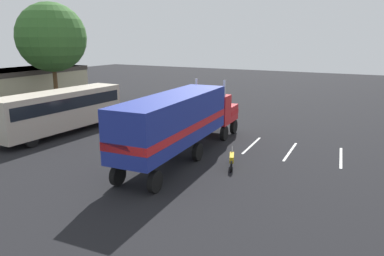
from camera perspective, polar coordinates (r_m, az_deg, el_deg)
ground_plane at (r=27.75m, az=3.00°, el=-1.45°), size 120.00×120.00×0.00m
lane_stripe_near at (r=25.95m, az=9.42°, el=-2.71°), size 4.40×0.39×0.01m
lane_stripe_mid at (r=25.09m, az=15.26°, el=-3.60°), size 4.40×0.37×0.01m
lane_stripe_far at (r=24.90m, az=22.48°, el=-4.33°), size 4.39×0.65×0.01m
semi_truck at (r=22.36m, az=-1.59°, el=1.46°), size 14.31×3.84×4.50m
person_bystander at (r=24.10m, az=-7.52°, el=-1.73°), size 0.34×0.46×1.63m
parked_bus at (r=30.12m, az=-20.02°, el=2.98°), size 11.05×2.80×3.40m
motorcycle at (r=21.29m, az=6.29°, el=-4.99°), size 2.01×0.85×1.12m
tree_left at (r=40.82m, az=-21.34°, el=13.18°), size 7.05×7.05×11.01m
building_backdrop at (r=43.94m, az=-27.09°, el=5.74°), size 19.22×7.43×4.07m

